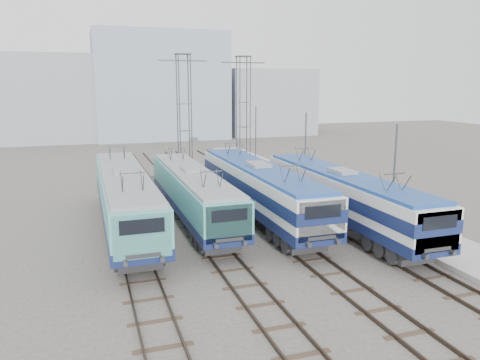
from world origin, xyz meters
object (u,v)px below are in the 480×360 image
locomotive_far_left (125,196)px  mast_front (393,182)px  locomotive_far_right (343,194)px  catenary_tower_west (184,113)px  locomotive_center_right (259,187)px  mast_rear (256,139)px  catenary_tower_east (243,111)px  mast_mid (305,154)px  locomotive_center_left (193,191)px

locomotive_far_left → mast_front: bearing=-22.9°
locomotive_far_right → catenary_tower_west: 19.08m
locomotive_far_left → locomotive_center_right: 9.01m
locomotive_far_left → mast_rear: (15.35, 17.52, 1.17)m
locomotive_far_left → catenary_tower_east: 20.85m
catenary_tower_east → mast_rear: 4.28m
locomotive_far_left → catenary_tower_west: 15.71m
locomotive_far_right → mast_mid: size_ratio=2.57×
mast_mid → catenary_tower_east: bearing=101.9°
catenary_tower_west → locomotive_center_right: bearing=-80.8°
mast_rear → locomotive_far_right: bearing=-95.0°
locomotive_far_right → mast_front: (1.85, -2.70, 1.20)m
locomotive_far_right → mast_front: 3.48m
locomotive_far_right → mast_rear: size_ratio=2.57×
mast_front → locomotive_far_right: bearing=124.5°
catenary_tower_east → mast_mid: catenary_tower_east is taller
locomotive_center_right → catenary_tower_west: 14.66m
catenary_tower_east → mast_front: catenary_tower_east is taller
locomotive_center_right → mast_front: 8.92m
catenary_tower_east → mast_mid: size_ratio=1.71×
locomotive_center_left → catenary_tower_east: size_ratio=1.45×
locomotive_far_right → locomotive_far_left: bearing=164.3°
mast_mid → locomotive_center_right: bearing=-137.4°
mast_front → catenary_tower_east: bearing=95.5°
locomotive_center_right → locomotive_far_right: locomotive_center_right is taller
locomotive_far_left → mast_front: 16.70m
locomotive_center_right → mast_mid: (6.35, 5.84, 1.13)m
locomotive_center_left → mast_rear: 20.22m
locomotive_center_left → mast_mid: size_ratio=2.48×
mast_rear → catenary_tower_west: bearing=-155.1°
locomotive_center_right → catenary_tower_west: catenary_tower_west is taller
locomotive_far_left → catenary_tower_east: bearing=49.5°
locomotive_far_left → mast_front: mast_front is taller
locomotive_center_right → mast_rear: bearing=70.4°
locomotive_center_left → catenary_tower_west: size_ratio=1.45×
locomotive_far_left → locomotive_center_right: locomotive_far_left is taller
locomotive_center_right → catenary_tower_west: (-2.25, 13.84, 4.27)m
mast_rear → catenary_tower_east: bearing=-136.4°
catenary_tower_west → mast_front: size_ratio=1.71×
locomotive_center_left → catenary_tower_east: bearing=59.8°
mast_rear → locomotive_center_right: bearing=-109.6°
locomotive_far_left → catenary_tower_east: catenary_tower_east is taller
locomotive_far_right → locomotive_center_left: bearing=154.5°
locomotive_far_right → mast_mid: (1.85, 9.30, 1.20)m
catenary_tower_west → mast_rear: bearing=24.9°
locomotive_far_right → catenary_tower_west: catenary_tower_west is taller
locomotive_center_left → locomotive_far_right: bearing=-25.5°
locomotive_center_right → locomotive_far_right: 5.68m
catenary_tower_west → mast_front: catenary_tower_west is taller
mast_front → mast_mid: 12.00m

